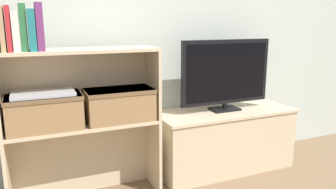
# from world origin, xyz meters

# --- Properties ---
(wall_back) EXTENTS (10.00, 0.05, 2.40)m
(wall_back) POSITION_xyz_m (0.00, 0.46, 1.20)
(wall_back) COLOR #B2BCB2
(wall_back) RESTS_ON ground_plane
(tv_stand) EXTENTS (1.08, 0.44, 0.47)m
(tv_stand) POSITION_xyz_m (0.50, 0.21, 0.24)
(tv_stand) COLOR #CCB793
(tv_stand) RESTS_ON ground_plane
(tv) EXTENTS (0.73, 0.14, 0.54)m
(tv) POSITION_xyz_m (0.50, 0.21, 0.76)
(tv) COLOR black
(tv) RESTS_ON tv_stand
(bookshelf_lower_tier) EXTENTS (0.93, 0.28, 0.52)m
(bookshelf_lower_tier) POSITION_xyz_m (-0.57, 0.20, 0.32)
(bookshelf_lower_tier) COLOR #CCB793
(bookshelf_lower_tier) RESTS_ON ground_plane
(bookshelf_upper_tier) EXTENTS (0.93, 0.28, 0.46)m
(bookshelf_upper_tier) POSITION_xyz_m (-0.57, 0.20, 0.81)
(bookshelf_upper_tier) COLOR #CCB793
(bookshelf_upper_tier) RESTS_ON bookshelf_lower_tier
(book_tan) EXTENTS (0.02, 0.14, 0.24)m
(book_tan) POSITION_xyz_m (-0.96, 0.10, 1.10)
(book_tan) COLOR tan
(book_tan) RESTS_ON bookshelf_upper_tier
(book_crimson) EXTENTS (0.02, 0.16, 0.24)m
(book_crimson) POSITION_xyz_m (-0.93, 0.10, 1.10)
(book_crimson) COLOR #B22328
(book_crimson) RESTS_ON bookshelf_upper_tier
(book_ivory) EXTENTS (0.04, 0.13, 0.21)m
(book_ivory) POSITION_xyz_m (-0.90, 0.10, 1.09)
(book_ivory) COLOR silver
(book_ivory) RESTS_ON bookshelf_upper_tier
(book_forest) EXTENTS (0.04, 0.13, 0.25)m
(book_forest) POSITION_xyz_m (-0.86, 0.10, 1.11)
(book_forest) COLOR #286638
(book_forest) RESTS_ON bookshelf_upper_tier
(book_teal) EXTENTS (0.04, 0.15, 0.22)m
(book_teal) POSITION_xyz_m (-0.82, 0.10, 1.09)
(book_teal) COLOR #1E7075
(book_teal) RESTS_ON bookshelf_upper_tier
(book_plum) EXTENTS (0.04, 0.16, 0.26)m
(book_plum) POSITION_xyz_m (-0.78, 0.10, 1.11)
(book_plum) COLOR #6B2D66
(book_plum) RESTS_ON bookshelf_upper_tier
(storage_basket_left) EXTENTS (0.42, 0.25, 0.20)m
(storage_basket_left) POSITION_xyz_m (-0.79, 0.12, 0.63)
(storage_basket_left) COLOR #937047
(storage_basket_left) RESTS_ON bookshelf_lower_tier
(storage_basket_right) EXTENTS (0.42, 0.25, 0.20)m
(storage_basket_right) POSITION_xyz_m (-0.34, 0.12, 0.63)
(storage_basket_right) COLOR #937047
(storage_basket_right) RESTS_ON bookshelf_lower_tier
(laptop) EXTENTS (0.35, 0.21, 0.02)m
(laptop) POSITION_xyz_m (-0.79, 0.12, 0.73)
(laptop) COLOR #BCBCC1
(laptop) RESTS_ON storage_basket_left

